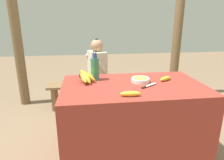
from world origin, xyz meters
TOP-DOWN VIEW (x-y plane):
  - ground_plane at (0.00, 0.00)m, footprint 12.00×12.00m
  - market_counter at (0.00, 0.00)m, footprint 1.40×0.84m
  - banana_bunch_ripe at (-0.47, 0.14)m, footprint 0.19×0.29m
  - serving_bowl at (0.09, 0.07)m, footprint 0.19×0.19m
  - water_bottle at (-0.36, 0.20)m, footprint 0.09×0.09m
  - loose_banana_front at (-0.10, -0.30)m, footprint 0.18×0.06m
  - loose_banana_side at (0.36, 0.08)m, footprint 0.16×0.12m
  - knife at (0.11, -0.09)m, footprint 0.19×0.14m
  - wooden_bench at (-0.19, 1.22)m, footprint 1.74×0.32m
  - seated_vendor at (-0.32, 1.17)m, footprint 0.46×0.43m
  - banana_bunch_green at (0.31, 1.22)m, footprint 0.17×0.27m
  - support_post_near at (-1.49, 1.46)m, footprint 0.15×0.15m
  - support_post_far at (1.10, 1.46)m, footprint 0.15×0.15m

SIDE VIEW (x-z plane):
  - ground_plane at x=0.00m, z-range 0.00..0.00m
  - wooden_bench at x=-0.19m, z-range 0.14..0.53m
  - market_counter at x=0.00m, z-range 0.00..0.75m
  - banana_bunch_green at x=0.31m, z-range 0.39..0.51m
  - seated_vendor at x=-0.32m, z-range 0.07..1.17m
  - knife at x=0.11m, z-range 0.75..0.77m
  - loose_banana_front at x=-0.10m, z-range 0.75..0.80m
  - loose_banana_side at x=0.36m, z-range 0.75..0.80m
  - serving_bowl at x=0.09m, z-range 0.76..0.80m
  - banana_bunch_ripe at x=-0.47m, z-range 0.75..0.89m
  - water_bottle at x=-0.36m, z-range 0.72..1.04m
  - support_post_near at x=-1.49m, z-range 0.00..2.34m
  - support_post_far at x=1.10m, z-range 0.00..2.34m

